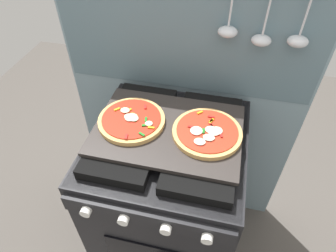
{
  "coord_description": "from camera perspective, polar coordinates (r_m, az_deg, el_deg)",
  "views": [
    {
      "loc": [
        0.18,
        -0.76,
        1.67
      ],
      "look_at": [
        0.0,
        0.0,
        0.93
      ],
      "focal_mm": 31.49,
      "sensor_mm": 36.0,
      "label": 1
    }
  ],
  "objects": [
    {
      "name": "pizza_left",
      "position": [
        1.11,
        -7.11,
        1.07
      ],
      "size": [
        0.25,
        0.25,
        0.03
      ],
      "color": "tan",
      "rests_on": "baking_tray"
    },
    {
      "name": "pizza_right",
      "position": [
        1.06,
        7.56,
        -1.23
      ],
      "size": [
        0.25,
        0.25,
        0.03
      ],
      "color": "tan",
      "rests_on": "baking_tray"
    },
    {
      "name": "ground_plane",
      "position": [
        1.84,
        0.0,
        -21.26
      ],
      "size": [
        4.0,
        4.0,
        0.0
      ],
      "primitive_type": "plane",
      "color": "#4C4742"
    },
    {
      "name": "stove",
      "position": [
        1.45,
        -0.02,
        -13.78
      ],
      "size": [
        0.6,
        0.64,
        0.9
      ],
      "color": "black",
      "rests_on": "ground_plane"
    },
    {
      "name": "baking_tray",
      "position": [
        1.09,
        0.0,
        -0.68
      ],
      "size": [
        0.54,
        0.38,
        0.02
      ],
      "primitive_type": "cube",
      "color": "#2D2826",
      "rests_on": "stove"
    },
    {
      "name": "kitchen_backsplash",
      "position": [
        1.41,
        3.23,
        5.08
      ],
      "size": [
        1.1,
        0.09,
        1.55
      ],
      "color": "#7A939E",
      "rests_on": "ground_plane"
    }
  ]
}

